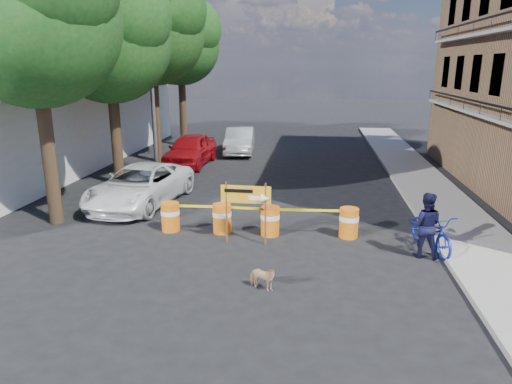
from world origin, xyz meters
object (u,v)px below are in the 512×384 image
(barrel_far_right, at_px, (349,222))
(pedestrian, at_px, (425,225))
(detour_sign, at_px, (252,199))
(barrel_mid_left, at_px, (222,218))
(sedan_silver, at_px, (240,141))
(barrel_mid_right, at_px, (270,220))
(dog, at_px, (262,278))
(barrel_far_left, at_px, (170,216))
(sedan_red, at_px, (190,150))
(bicycle, at_px, (433,213))
(suv_white, at_px, (140,186))

(barrel_far_right, xyz_separation_m, pedestrian, (1.89, -1.20, 0.42))
(barrel_far_right, xyz_separation_m, detour_sign, (-2.78, -0.93, 0.88))
(barrel_mid_left, distance_m, pedestrian, 5.86)
(detour_sign, bearing_deg, sedan_silver, 102.20)
(barrel_mid_right, height_order, dog, barrel_mid_right)
(barrel_far_left, relative_size, detour_sign, 0.49)
(barrel_far_right, relative_size, pedestrian, 0.50)
(barrel_far_left, distance_m, barrel_mid_left, 1.62)
(barrel_far_left, relative_size, barrel_mid_right, 1.00)
(barrel_mid_left, xyz_separation_m, sedan_red, (-3.57, 9.42, 0.33))
(barrel_mid_right, distance_m, dog, 3.53)
(barrel_mid_left, distance_m, sedan_red, 10.08)
(detour_sign, xyz_separation_m, pedestrian, (4.68, -0.27, -0.45))
(barrel_mid_right, relative_size, barrel_far_right, 1.00)
(sedan_silver, bearing_deg, barrel_mid_right, -82.09)
(barrel_far_right, xyz_separation_m, sedan_red, (-7.41, 9.33, 0.33))
(bicycle, height_order, sedan_red, bicycle)
(dog, bearing_deg, pedestrian, -38.10)
(pedestrian, xyz_separation_m, suv_white, (-9.30, 3.59, -0.17))
(barrel_mid_left, xyz_separation_m, pedestrian, (5.73, -1.11, 0.42))
(sedan_red, bearing_deg, detour_sign, -63.74)
(detour_sign, height_order, dog, detour_sign)
(detour_sign, bearing_deg, suv_white, 145.67)
(detour_sign, xyz_separation_m, sedan_red, (-4.62, 10.27, -0.55))
(pedestrian, bearing_deg, detour_sign, 7.90)
(barrel_mid_right, xyz_separation_m, pedestrian, (4.24, -1.06, 0.42))
(barrel_far_left, distance_m, suv_white, 3.21)
(pedestrian, xyz_separation_m, sedan_red, (-9.30, 10.54, -0.09))
(bicycle, bearing_deg, detour_sign, 166.90)
(dog, bearing_deg, barrel_mid_right, 23.54)
(detour_sign, bearing_deg, pedestrian, -1.91)
(barrel_far_right, relative_size, sedan_silver, 0.20)
(barrel_far_right, xyz_separation_m, sedan_silver, (-5.45, 13.01, 0.26))
(barrel_far_right, relative_size, dog, 1.27)
(dog, bearing_deg, detour_sign, 33.25)
(barrel_mid_right, distance_m, barrel_far_right, 2.35)
(barrel_far_left, xyz_separation_m, sedan_red, (-1.94, 9.48, 0.33))
(sedan_red, distance_m, sedan_silver, 4.16)
(suv_white, bearing_deg, barrel_far_left, -44.83)
(pedestrian, relative_size, dog, 2.52)
(suv_white, bearing_deg, sedan_silver, 87.27)
(barrel_mid_right, height_order, bicycle, bicycle)
(barrel_mid_left, xyz_separation_m, bicycle, (6.03, -0.62, 0.60))
(barrel_mid_left, height_order, sedan_red, sedan_red)
(sedan_red, bearing_deg, sedan_silver, 63.93)
(barrel_mid_right, bearing_deg, barrel_mid_left, 178.04)
(barrel_far_left, distance_m, sedan_silver, 13.15)
(barrel_mid_left, relative_size, sedan_red, 0.19)
(bicycle, relative_size, sedan_silver, 0.48)
(barrel_far_left, height_order, sedan_silver, sedan_silver)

